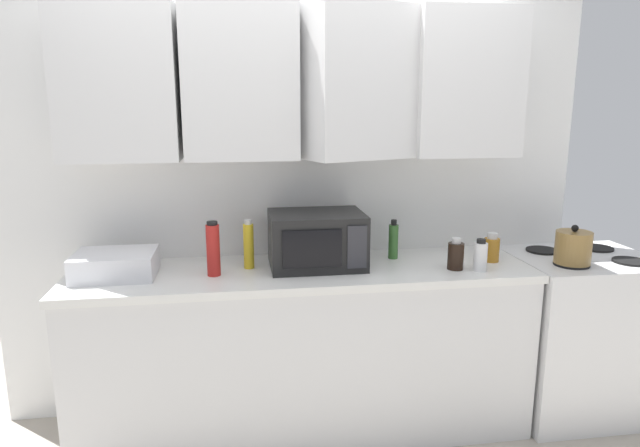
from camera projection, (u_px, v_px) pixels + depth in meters
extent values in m
cube|color=white|center=(296.00, 182.00, 3.06)|extent=(3.22, 0.06, 2.60)
cube|color=silver|center=(119.00, 82.00, 2.64)|extent=(0.56, 0.33, 0.75)
cube|color=silver|center=(241.00, 83.00, 2.72)|extent=(0.56, 0.33, 0.75)
cube|color=silver|center=(357.00, 83.00, 2.77)|extent=(0.64, 0.50, 0.75)
cube|color=silver|center=(463.00, 84.00, 2.89)|extent=(0.56, 0.33, 0.75)
cube|color=silver|center=(304.00, 353.00, 2.92)|extent=(2.32, 0.60, 0.86)
cube|color=white|center=(303.00, 272.00, 2.83)|extent=(2.35, 0.63, 0.04)
cube|color=silver|center=(577.00, 333.00, 3.13)|extent=(0.76, 0.64, 0.90)
cylinder|color=black|center=(571.00, 264.00, 2.87)|extent=(0.18, 0.18, 0.01)
cylinder|color=black|center=(630.00, 261.00, 2.92)|extent=(0.18, 0.18, 0.01)
cylinder|color=black|center=(542.00, 250.00, 3.14)|extent=(0.18, 0.18, 0.01)
cylinder|color=black|center=(597.00, 248.00, 3.19)|extent=(0.18, 0.18, 0.01)
cylinder|color=olive|center=(573.00, 247.00, 2.85)|extent=(0.18, 0.18, 0.17)
sphere|color=black|center=(575.00, 228.00, 2.83)|extent=(0.04, 0.04, 0.04)
cube|color=black|center=(317.00, 239.00, 2.84)|extent=(0.48, 0.36, 0.28)
cube|color=black|center=(312.00, 249.00, 2.65)|extent=(0.29, 0.01, 0.18)
cube|color=#2D2D33|center=(357.00, 247.00, 2.68)|extent=(0.10, 0.01, 0.21)
cube|color=silver|center=(116.00, 264.00, 2.67)|extent=(0.38, 0.30, 0.12)
cylinder|color=white|center=(480.00, 257.00, 2.76)|extent=(0.07, 0.07, 0.14)
cylinder|color=black|center=(481.00, 241.00, 2.75)|extent=(0.04, 0.04, 0.02)
cylinder|color=#AD701E|center=(491.00, 250.00, 2.93)|extent=(0.08, 0.08, 0.12)
cylinder|color=silver|center=(492.00, 236.00, 2.92)|extent=(0.05, 0.05, 0.03)
cylinder|color=#386B2D|center=(393.00, 242.00, 2.98)|extent=(0.05, 0.05, 0.19)
cylinder|color=black|center=(394.00, 222.00, 2.96)|extent=(0.03, 0.03, 0.03)
cylinder|color=gold|center=(249.00, 246.00, 2.80)|extent=(0.05, 0.05, 0.23)
cylinder|color=silver|center=(248.00, 222.00, 2.77)|extent=(0.04, 0.04, 0.02)
cylinder|color=red|center=(213.00, 250.00, 2.68)|extent=(0.06, 0.06, 0.25)
cylinder|color=black|center=(212.00, 223.00, 2.65)|extent=(0.05, 0.05, 0.02)
cylinder|color=black|center=(456.00, 256.00, 2.79)|extent=(0.08, 0.08, 0.14)
cylinder|color=silver|center=(456.00, 241.00, 2.77)|extent=(0.05, 0.05, 0.03)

